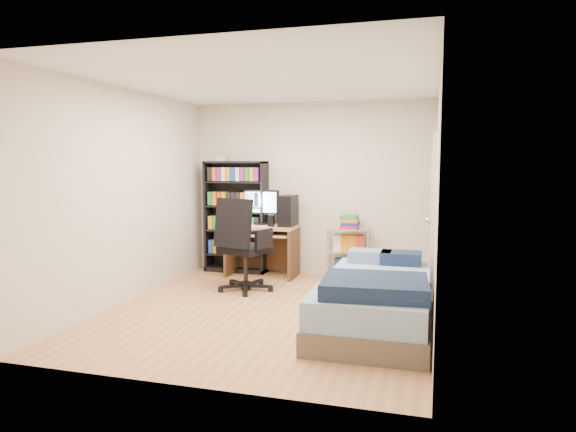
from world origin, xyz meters
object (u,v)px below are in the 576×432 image
(office_chair, at_px, (243,261))
(computer_desk, at_px, (270,230))
(media_shelf, at_px, (236,215))
(bed, at_px, (376,299))

(office_chair, bearing_deg, computer_desk, 103.58)
(media_shelf, relative_size, computer_desk, 1.39)
(media_shelf, xyz_separation_m, office_chair, (0.52, -1.08, -0.47))
(office_chair, height_order, bed, office_chair)
(media_shelf, height_order, office_chair, media_shelf)
(computer_desk, bearing_deg, office_chair, -93.56)
(media_shelf, xyz_separation_m, bed, (2.30, -2.04, -0.58))
(office_chair, distance_m, bed, 2.03)
(computer_desk, bearing_deg, media_shelf, 165.30)
(computer_desk, bearing_deg, bed, -47.65)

